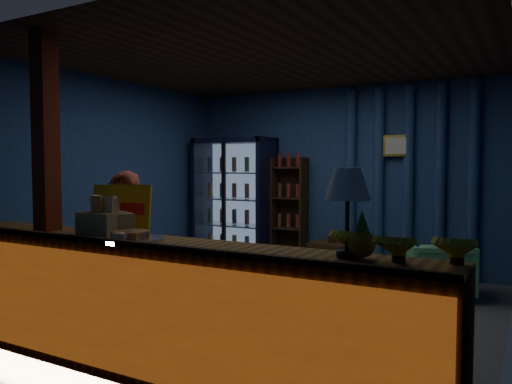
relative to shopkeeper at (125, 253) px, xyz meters
The scene contains 18 objects.
ground 1.72m from the shopkeeper, 65.08° to the left, with size 4.60×4.60×0.00m, color #515154.
room_walls 1.78m from the shopkeeper, 65.08° to the left, with size 4.60×4.60×4.60m.
counter 0.86m from the shopkeeper, 36.65° to the right, with size 4.40×0.57×0.99m.
support_post 0.85m from the shopkeeper, 129.09° to the right, with size 0.16×0.16×2.60m, color maroon.
beverage_cooler 3.46m from the shopkeeper, 104.95° to the left, with size 1.20×0.62×1.90m.
bottle_shelf 3.48m from the shopkeeper, 90.67° to the left, with size 0.50×0.28×1.60m.
curtain_folds 3.97m from the shopkeeper, 65.00° to the left, with size 1.74×0.14×2.50m.
framed_picture 3.96m from the shopkeeper, 66.77° to the left, with size 0.36×0.04×0.28m.
shopkeeper is the anchor object (origin of this frame).
green_chair 3.50m from the shopkeeper, 50.45° to the left, with size 0.67×0.69×0.63m, color #5EBC73.
side_table 3.01m from the shopkeeper, 73.22° to the left, with size 0.62×0.52×0.58m.
yellow_sign 0.55m from the shopkeeper, 49.42° to the right, with size 0.49×0.26×0.39m.
snack_box_left 0.69m from the shopkeeper, 61.74° to the right, with size 0.32×0.27×0.31m.
snack_box_centre 0.63m from the shopkeeper, 53.93° to the right, with size 0.34×0.32×0.29m.
pastry_tray 0.88m from the shopkeeper, 42.09° to the right, with size 0.45×0.45×0.07m.
banana_bunches 2.53m from the shopkeeper, ahead, with size 0.85×0.32×0.18m.
table_lamp 2.31m from the shopkeeper, 10.89° to the right, with size 0.27×0.27×0.53m.
pineapple 2.33m from the shopkeeper, 10.29° to the right, with size 0.16×0.16×0.28m.
Camera 1 is at (2.48, -4.64, 1.50)m, focal length 35.00 mm.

